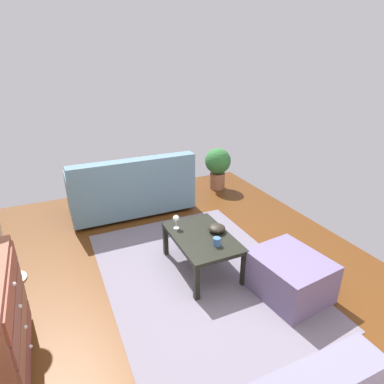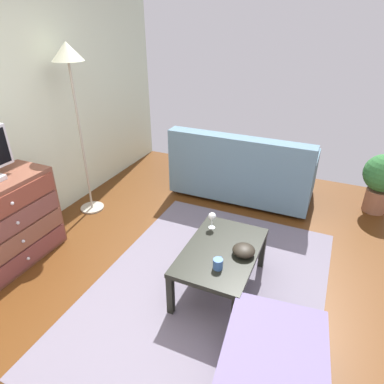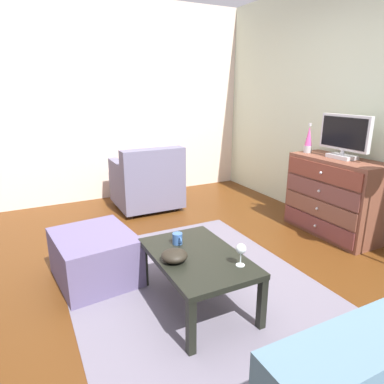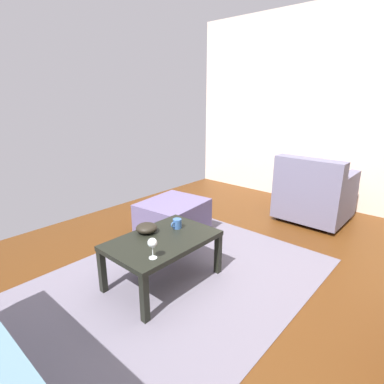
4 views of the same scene
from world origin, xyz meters
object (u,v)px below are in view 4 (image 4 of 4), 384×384
(mug, at_px, (177,224))
(armchair, at_px, (314,194))
(bowl_decorative, at_px, (147,228))
(coffee_table, at_px, (163,244))
(ottoman, at_px, (173,219))
(wine_glass, at_px, (152,244))

(mug, relative_size, armchair, 0.14)
(mug, relative_size, bowl_decorative, 0.63)
(coffee_table, distance_m, mug, 0.25)
(bowl_decorative, xyz_separation_m, ottoman, (-0.72, -0.41, -0.25))
(wine_glass, bearing_deg, ottoman, -141.36)
(mug, xyz_separation_m, armchair, (-1.99, 0.47, -0.10))
(armchair, bearing_deg, wine_glass, -5.29)
(bowl_decorative, xyz_separation_m, armchair, (-2.23, 0.60, -0.10))
(wine_glass, distance_m, armchair, 2.50)
(coffee_table, distance_m, armchair, 2.26)
(wine_glass, height_order, armchair, armchair)
(ottoman, bearing_deg, bowl_decorative, 29.60)
(bowl_decorative, bearing_deg, coffee_table, 93.92)
(mug, xyz_separation_m, bowl_decorative, (0.24, -0.13, -0.00))
(armchair, xyz_separation_m, ottoman, (1.51, -1.01, -0.15))
(coffee_table, relative_size, mug, 7.92)
(wine_glass, distance_m, ottoman, 1.29)
(coffee_table, relative_size, bowl_decorative, 4.96)
(bowl_decorative, height_order, ottoman, bowl_decorative)
(armchair, relative_size, ottoman, 1.20)
(ottoman, bearing_deg, wine_glass, 38.64)
(mug, height_order, armchair, armchair)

